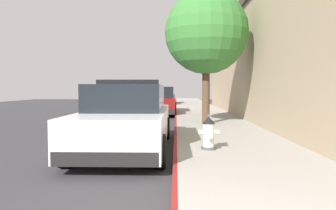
{
  "coord_description": "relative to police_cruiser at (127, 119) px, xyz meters",
  "views": [
    {
      "loc": [
        -0.02,
        -2.18,
        1.47
      ],
      "look_at": [
        -0.25,
        6.73,
        1.0
      ],
      "focal_mm": 33.65,
      "sensor_mm": 36.0,
      "label": 1
    }
  ],
  "objects": [
    {
      "name": "ground_plane",
      "position": [
        -3.4,
        4.73,
        -0.84
      ],
      "size": [
        29.25,
        60.0,
        0.2
      ],
      "primitive_type": "cube",
      "color": "#353538"
    },
    {
      "name": "sidewalk_pavement",
      "position": [
        2.6,
        4.73,
        -0.66
      ],
      "size": [
        2.83,
        60.0,
        0.16
      ],
      "primitive_type": "cube",
      "color": "#9E9991",
      "rests_on": "ground"
    },
    {
      "name": "curb_painted_edge",
      "position": [
        1.15,
        4.73,
        -0.66
      ],
      "size": [
        0.08,
        60.0,
        0.16
      ],
      "primitive_type": "cube",
      "color": "maroon",
      "rests_on": "ground"
    },
    {
      "name": "police_cruiser",
      "position": [
        0.0,
        0.0,
        0.0
      ],
      "size": [
        1.94,
        4.84,
        1.68
      ],
      "color": "white",
      "rests_on": "ground"
    },
    {
      "name": "parked_car_silver_ahead",
      "position": [
        0.2,
        10.19,
        -0.0
      ],
      "size": [
        1.94,
        4.84,
        1.56
      ],
      "color": "maroon",
      "rests_on": "ground"
    },
    {
      "name": "parked_car_dark_far",
      "position": [
        0.1,
        20.18,
        -0.0
      ],
      "size": [
        1.94,
        4.84,
        1.56
      ],
      "color": "black",
      "rests_on": "ground"
    },
    {
      "name": "fire_hydrant",
      "position": [
        1.86,
        -0.72,
        -0.23
      ],
      "size": [
        0.44,
        0.4,
        0.76
      ],
      "color": "#4C4C51",
      "rests_on": "sidewalk_pavement"
    },
    {
      "name": "street_tree",
      "position": [
        2.27,
        4.24,
        2.77
      ],
      "size": [
        3.06,
        3.06,
        4.9
      ],
      "color": "brown",
      "rests_on": "sidewalk_pavement"
    }
  ]
}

